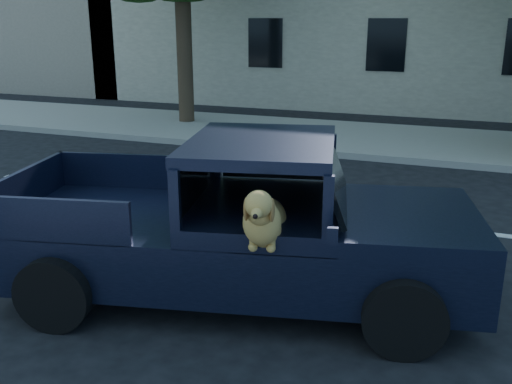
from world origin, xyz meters
TOP-DOWN VIEW (x-y plane):
  - ground at (0.00, 0.00)m, footprint 120.00×120.00m
  - far_sidewalk at (0.00, 9.20)m, footprint 60.00×4.00m
  - lane_stripes at (2.00, 3.40)m, footprint 21.60×0.14m
  - pickup_truck at (1.39, 0.34)m, footprint 5.33×3.08m

SIDE VIEW (x-z plane):
  - ground at x=0.00m, z-range 0.00..0.00m
  - lane_stripes at x=2.00m, z-range 0.00..0.01m
  - far_sidewalk at x=0.00m, z-range 0.00..0.15m
  - pickup_truck at x=1.39m, z-range -0.29..1.51m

